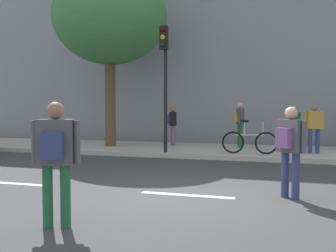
{
  "coord_description": "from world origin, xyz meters",
  "views": [
    {
      "loc": [
        1.79,
        -7.1,
        1.66
      ],
      "look_at": [
        -0.98,
        2.0,
        1.2
      ],
      "focal_mm": 41.97,
      "sensor_mm": 36.0,
      "label": 1
    }
  ],
  "objects_px": {
    "traffic_light": "(164,68)",
    "pedestrian_near_pole": "(314,124)",
    "pedestrian_in_dark_shirt": "(293,125)",
    "bicycle_leaning": "(249,142)",
    "pedestrian_in_red_top": "(240,120)",
    "pedestrian_in_light_jacket": "(172,122)",
    "pedestrian_with_bag": "(56,152)",
    "street_tree": "(110,17)",
    "pedestrian_with_backpack": "(290,144)"
  },
  "relations": [
    {
      "from": "pedestrian_near_pole",
      "to": "bicycle_leaning",
      "type": "relative_size",
      "value": 0.91
    },
    {
      "from": "pedestrian_with_backpack",
      "to": "bicycle_leaning",
      "type": "relative_size",
      "value": 0.94
    },
    {
      "from": "pedestrian_in_light_jacket",
      "to": "pedestrian_in_dark_shirt",
      "type": "relative_size",
      "value": 0.99
    },
    {
      "from": "pedestrian_near_pole",
      "to": "pedestrian_with_backpack",
      "type": "bearing_deg",
      "value": -97.24
    },
    {
      "from": "traffic_light",
      "to": "pedestrian_with_bag",
      "type": "relative_size",
      "value": 2.39
    },
    {
      "from": "pedestrian_with_bag",
      "to": "pedestrian_in_light_jacket",
      "type": "xyz_separation_m",
      "value": [
        -1.33,
        10.18,
        0.01
      ]
    },
    {
      "from": "street_tree",
      "to": "pedestrian_in_light_jacket",
      "type": "height_order",
      "value": "street_tree"
    },
    {
      "from": "pedestrian_with_bag",
      "to": "pedestrian_with_backpack",
      "type": "distance_m",
      "value": 4.13
    },
    {
      "from": "pedestrian_with_bag",
      "to": "pedestrian_in_red_top",
      "type": "distance_m",
      "value": 10.33
    },
    {
      "from": "traffic_light",
      "to": "pedestrian_with_bag",
      "type": "xyz_separation_m",
      "value": [
        0.86,
        -7.7,
        -1.9
      ]
    },
    {
      "from": "street_tree",
      "to": "bicycle_leaning",
      "type": "relative_size",
      "value": 3.87
    },
    {
      "from": "pedestrian_with_backpack",
      "to": "pedestrian_near_pole",
      "type": "xyz_separation_m",
      "value": [
        0.78,
        6.17,
        0.09
      ]
    },
    {
      "from": "pedestrian_with_bag",
      "to": "pedestrian_in_dark_shirt",
      "type": "distance_m",
      "value": 10.13
    },
    {
      "from": "street_tree",
      "to": "pedestrian_with_backpack",
      "type": "bearing_deg",
      "value": -44.44
    },
    {
      "from": "pedestrian_in_light_jacket",
      "to": "pedestrian_in_red_top",
      "type": "distance_m",
      "value": 2.63
    },
    {
      "from": "street_tree",
      "to": "traffic_light",
      "type": "bearing_deg",
      "value": -29.95
    },
    {
      "from": "pedestrian_in_dark_shirt",
      "to": "pedestrian_in_red_top",
      "type": "relative_size",
      "value": 0.91
    },
    {
      "from": "pedestrian_near_pole",
      "to": "pedestrian_in_light_jacket",
      "type": "bearing_deg",
      "value": 166.4
    },
    {
      "from": "traffic_light",
      "to": "pedestrian_in_dark_shirt",
      "type": "xyz_separation_m",
      "value": [
        4.07,
        1.91,
        -1.89
      ]
    },
    {
      "from": "traffic_light",
      "to": "pedestrian_in_dark_shirt",
      "type": "relative_size",
      "value": 2.68
    },
    {
      "from": "traffic_light",
      "to": "street_tree",
      "type": "distance_m",
      "value": 3.79
    },
    {
      "from": "pedestrian_with_bag",
      "to": "pedestrian_in_light_jacket",
      "type": "distance_m",
      "value": 10.27
    },
    {
      "from": "pedestrian_in_red_top",
      "to": "pedestrian_in_light_jacket",
      "type": "bearing_deg",
      "value": -178.58
    },
    {
      "from": "pedestrian_in_red_top",
      "to": "street_tree",
      "type": "bearing_deg",
      "value": -168.35
    },
    {
      "from": "traffic_light",
      "to": "pedestrian_in_light_jacket",
      "type": "distance_m",
      "value": 3.15
    },
    {
      "from": "pedestrian_near_pole",
      "to": "bicycle_leaning",
      "type": "distance_m",
      "value": 2.2
    },
    {
      "from": "street_tree",
      "to": "pedestrian_in_light_jacket",
      "type": "distance_m",
      "value": 4.73
    },
    {
      "from": "pedestrian_with_backpack",
      "to": "pedestrian_in_dark_shirt",
      "type": "xyz_separation_m",
      "value": [
        0.14,
        6.85,
        0.05
      ]
    },
    {
      "from": "traffic_light",
      "to": "pedestrian_in_red_top",
      "type": "xyz_separation_m",
      "value": [
        2.16,
        2.55,
        -1.78
      ]
    },
    {
      "from": "bicycle_leaning",
      "to": "traffic_light",
      "type": "bearing_deg",
      "value": -169.8
    },
    {
      "from": "traffic_light",
      "to": "street_tree",
      "type": "height_order",
      "value": "street_tree"
    },
    {
      "from": "street_tree",
      "to": "pedestrian_in_red_top",
      "type": "distance_m",
      "value": 6.34
    },
    {
      "from": "pedestrian_near_pole",
      "to": "bicycle_leaning",
      "type": "bearing_deg",
      "value": -159.71
    },
    {
      "from": "pedestrian_with_bag",
      "to": "pedestrian_in_red_top",
      "type": "xyz_separation_m",
      "value": [
        1.3,
        10.25,
        0.11
      ]
    },
    {
      "from": "pedestrian_in_dark_shirt",
      "to": "traffic_light",
      "type": "bearing_deg",
      "value": -154.89
    },
    {
      "from": "street_tree",
      "to": "bicycle_leaning",
      "type": "height_order",
      "value": "street_tree"
    },
    {
      "from": "traffic_light",
      "to": "pedestrian_near_pole",
      "type": "distance_m",
      "value": 5.21
    },
    {
      "from": "traffic_light",
      "to": "bicycle_leaning",
      "type": "bearing_deg",
      "value": 10.2
    },
    {
      "from": "pedestrian_with_backpack",
      "to": "pedestrian_in_red_top",
      "type": "height_order",
      "value": "pedestrian_in_red_top"
    },
    {
      "from": "pedestrian_with_bag",
      "to": "pedestrian_in_dark_shirt",
      "type": "height_order",
      "value": "pedestrian_with_bag"
    },
    {
      "from": "pedestrian_in_dark_shirt",
      "to": "pedestrian_in_red_top",
      "type": "xyz_separation_m",
      "value": [
        -1.91,
        0.64,
        0.11
      ]
    },
    {
      "from": "pedestrian_with_bag",
      "to": "pedestrian_in_light_jacket",
      "type": "bearing_deg",
      "value": 97.43
    },
    {
      "from": "street_tree",
      "to": "pedestrian_in_red_top",
      "type": "height_order",
      "value": "street_tree"
    },
    {
      "from": "pedestrian_in_light_jacket",
      "to": "pedestrian_in_dark_shirt",
      "type": "xyz_separation_m",
      "value": [
        4.53,
        -0.57,
        -0.01
      ]
    },
    {
      "from": "traffic_light",
      "to": "bicycle_leaning",
      "type": "height_order",
      "value": "traffic_light"
    },
    {
      "from": "bicycle_leaning",
      "to": "pedestrian_in_light_jacket",
      "type": "bearing_deg",
      "value": 147.96
    },
    {
      "from": "street_tree",
      "to": "pedestrian_in_dark_shirt",
      "type": "bearing_deg",
      "value": 3.06
    },
    {
      "from": "pedestrian_near_pole",
      "to": "pedestrian_in_red_top",
      "type": "distance_m",
      "value": 2.88
    },
    {
      "from": "pedestrian_with_bag",
      "to": "traffic_light",
      "type": "bearing_deg",
      "value": 96.41
    },
    {
      "from": "traffic_light",
      "to": "pedestrian_with_backpack",
      "type": "height_order",
      "value": "traffic_light"
    }
  ]
}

